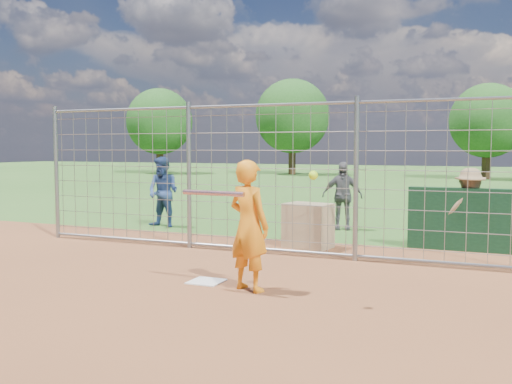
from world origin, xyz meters
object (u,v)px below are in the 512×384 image
at_px(bystander_c, 470,209).
at_px(batter, 249,226).
at_px(bystander_a, 163,192).
at_px(equipment_bin, 308,226).
at_px(bystander_b, 342,196).

bearing_deg(bystander_c, batter, 37.99).
bearing_deg(bystander_a, bystander_c, 0.21).
distance_m(batter, equipment_bin, 3.26).
bearing_deg(bystander_b, batter, -99.83).
distance_m(bystander_b, equipment_bin, 2.51).
xyz_separation_m(bystander_a, bystander_b, (3.82, 1.20, -0.05)).
distance_m(bystander_a, equipment_bin, 4.06).
xyz_separation_m(bystander_b, bystander_c, (2.69, -1.65, -0.02)).
relative_size(batter, bystander_b, 1.11).
distance_m(bystander_b, bystander_c, 3.16).
height_order(batter, bystander_a, batter).
xyz_separation_m(batter, bystander_b, (-0.26, 5.71, -0.08)).
bearing_deg(equipment_bin, batter, -74.50).
bearing_deg(bystander_a, equipment_bin, -14.33).
relative_size(batter, bystander_a, 1.04).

